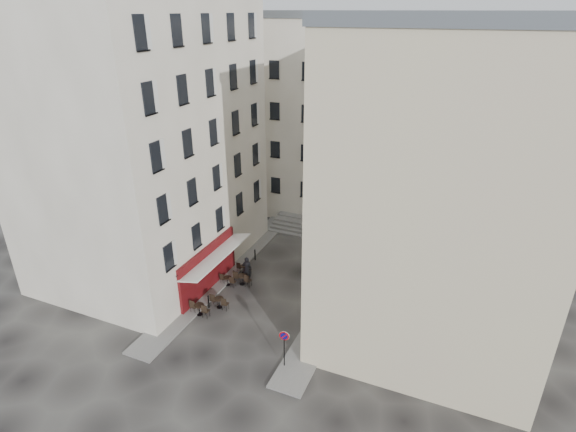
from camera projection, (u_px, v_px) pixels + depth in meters
The scene contains 18 objects.
ground at pixel (258, 310), 30.55m from camera, with size 90.00×90.00×0.00m, color black.
sidewalk_left at pixel (230, 268), 35.47m from camera, with size 2.00×22.00×0.12m, color slate.
sidewalk_right at pixel (335, 301), 31.43m from camera, with size 2.00×18.00×0.12m, color slate.
building_left at pixel (143, 136), 32.49m from camera, with size 12.20×16.20×20.60m.
building_right at pixel (444, 188), 25.84m from camera, with size 12.20×14.20×18.60m.
building_back at pixel (335, 117), 42.89m from camera, with size 18.20×10.20×18.60m.
cafe_storefront at pixel (210, 267), 32.14m from camera, with size 1.74×7.30×3.50m.
stone_steps at pixel (320, 230), 40.89m from camera, with size 9.00×3.15×0.80m.
bollard_near at pixel (209, 301), 30.66m from camera, with size 0.12×0.12×0.98m.
bollard_mid at pixel (234, 276), 33.58m from camera, with size 0.12×0.12×0.98m.
bollard_far at pixel (255, 254), 36.50m from camera, with size 0.12×0.12×0.98m.
no_parking_sign at pixel (284, 342), 24.98m from camera, with size 0.57×0.13×2.51m.
bistro_table_a at pixel (200, 308), 29.91m from camera, with size 1.43×0.67×1.01m.
bistro_table_b at pixel (219, 302), 30.65m from camera, with size 1.38×0.65×0.97m.
bistro_table_c at pixel (228, 280), 33.17m from camera, with size 1.25×0.58×0.88m.
bistro_table_d at pixel (242, 279), 33.23m from camera, with size 1.43×0.67×1.01m.
bistro_table_e at pixel (244, 268), 34.69m from camera, with size 1.20×0.56×0.85m.
pedestrian at pixel (247, 269), 33.62m from camera, with size 0.71×0.47×1.95m, color black.
Camera 1 is at (11.72, -22.24, 18.63)m, focal length 28.00 mm.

